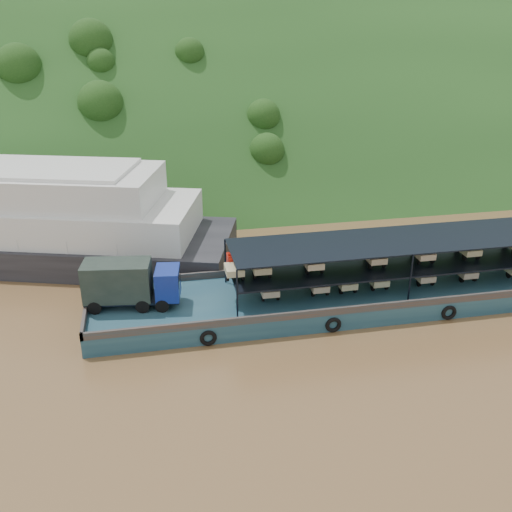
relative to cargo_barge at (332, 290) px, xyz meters
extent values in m
plane|color=brown|center=(-2.97, -0.86, -1.09)|extent=(160.00, 160.00, 0.00)
cube|color=#163312|center=(-2.97, 35.14, -1.09)|extent=(140.00, 39.60, 39.60)
cube|color=#133344|center=(0.92, -0.02, -0.49)|extent=(35.00, 7.00, 1.20)
cube|color=#592D19|center=(0.92, 3.38, 0.36)|extent=(35.00, 0.20, 0.50)
cube|color=#592D19|center=(0.92, -3.42, 0.36)|extent=(35.00, 0.20, 0.50)
cube|color=#592D19|center=(-16.48, -0.02, 0.36)|extent=(0.20, 7.00, 0.50)
torus|color=black|center=(-9.08, -3.57, -0.54)|extent=(1.06, 0.26, 1.06)
torus|color=black|center=(-1.08, -3.57, -0.54)|extent=(1.06, 0.26, 1.06)
torus|color=black|center=(6.92, -3.57, -0.54)|extent=(1.06, 0.26, 1.06)
cylinder|color=black|center=(-15.89, -0.31, 0.56)|extent=(0.92, 0.43, 0.89)
cylinder|color=black|center=(-15.64, 1.53, 0.56)|extent=(0.92, 0.43, 0.89)
cylinder|color=black|center=(-12.91, -0.72, 0.56)|extent=(0.92, 0.43, 0.89)
cylinder|color=black|center=(-12.65, 1.12, 0.56)|extent=(0.92, 0.43, 0.89)
cylinder|color=black|center=(-11.68, -0.89, 0.56)|extent=(0.92, 0.43, 0.89)
cylinder|color=black|center=(-11.42, 0.96, 0.56)|extent=(0.92, 0.43, 0.89)
cube|color=black|center=(-13.48, 0.30, 0.69)|extent=(6.23, 2.75, 0.18)
cube|color=navy|center=(-11.20, -0.01, 1.71)|extent=(1.78, 2.31, 1.95)
cube|color=black|center=(-10.45, -0.11, 2.06)|extent=(0.29, 1.76, 0.80)
cube|color=black|center=(-14.36, 0.42, 1.97)|extent=(4.50, 2.68, 2.48)
cube|color=black|center=(4.42, -0.02, 1.77)|extent=(23.00, 5.00, 0.12)
cube|color=black|center=(4.42, -0.02, 3.41)|extent=(23.00, 5.00, 0.08)
cylinder|color=black|center=(-7.08, -2.52, 1.76)|extent=(0.12, 0.12, 3.30)
cylinder|color=black|center=(-7.08, 2.48, 1.76)|extent=(0.12, 0.12, 3.30)
cylinder|color=black|center=(4.42, -2.52, 1.76)|extent=(0.12, 0.12, 3.30)
cylinder|color=black|center=(4.42, 2.48, 1.76)|extent=(0.12, 0.12, 3.30)
cylinder|color=black|center=(-4.59, 1.03, 0.37)|extent=(0.12, 0.52, 0.52)
cylinder|color=black|center=(-5.09, -0.77, 0.37)|extent=(0.14, 0.52, 0.52)
cylinder|color=black|center=(-4.09, -0.77, 0.37)|extent=(0.14, 0.52, 0.52)
cube|color=beige|center=(-4.59, -0.42, 0.71)|extent=(1.15, 1.50, 0.44)
cube|color=red|center=(-4.59, 0.73, 0.89)|extent=(0.55, 0.80, 0.80)
cube|color=red|center=(-4.59, 0.53, 1.39)|extent=(0.50, 0.10, 0.10)
cylinder|color=black|center=(-1.15, 1.03, 0.37)|extent=(0.12, 0.52, 0.52)
cylinder|color=black|center=(-1.65, -0.77, 0.37)|extent=(0.14, 0.52, 0.52)
cylinder|color=black|center=(-0.65, -0.77, 0.37)|extent=(0.14, 0.52, 0.52)
cube|color=beige|center=(-1.15, -0.42, 0.71)|extent=(1.15, 1.50, 0.44)
cube|color=red|center=(-1.15, 0.73, 0.89)|extent=(0.55, 0.80, 0.80)
cube|color=red|center=(-1.15, 0.53, 1.39)|extent=(0.50, 0.10, 0.10)
cylinder|color=black|center=(3.11, 1.03, 0.37)|extent=(0.12, 0.52, 0.52)
cylinder|color=black|center=(2.61, -0.77, 0.37)|extent=(0.14, 0.52, 0.52)
cylinder|color=black|center=(3.61, -0.77, 0.37)|extent=(0.14, 0.52, 0.52)
cube|color=beige|center=(3.11, -0.42, 0.71)|extent=(1.15, 1.50, 0.44)
cube|color=#B5260C|center=(3.11, 0.73, 0.89)|extent=(0.55, 0.80, 0.80)
cube|color=#B5260C|center=(3.11, 0.53, 1.39)|extent=(0.50, 0.10, 0.10)
cylinder|color=black|center=(6.52, 1.03, 0.37)|extent=(0.12, 0.52, 0.52)
cylinder|color=black|center=(6.02, -0.77, 0.37)|extent=(0.14, 0.52, 0.52)
cylinder|color=black|center=(7.02, -0.77, 0.37)|extent=(0.14, 0.52, 0.52)
cube|color=beige|center=(6.52, -0.42, 0.71)|extent=(1.15, 1.50, 0.44)
cube|color=#B0190B|center=(6.52, 0.73, 0.89)|extent=(0.55, 0.80, 0.80)
cube|color=#B0190B|center=(6.52, 0.53, 1.39)|extent=(0.50, 0.10, 0.10)
cylinder|color=black|center=(9.76, 1.03, 0.37)|extent=(0.12, 0.52, 0.52)
cylinder|color=black|center=(9.26, -0.77, 0.37)|extent=(0.14, 0.52, 0.52)
cylinder|color=black|center=(10.26, -0.77, 0.37)|extent=(0.14, 0.52, 0.52)
cube|color=beige|center=(9.76, -0.42, 0.71)|extent=(1.15, 1.50, 0.44)
cube|color=red|center=(9.76, 0.73, 0.89)|extent=(0.55, 0.80, 0.80)
cube|color=red|center=(9.76, 0.53, 1.39)|extent=(0.50, 0.10, 0.10)
cylinder|color=black|center=(13.46, 1.03, 0.37)|extent=(0.12, 0.52, 0.52)
cylinder|color=black|center=(12.96, -0.77, 0.37)|extent=(0.14, 0.52, 0.52)
cube|color=#BA2A0C|center=(13.46, 0.73, 0.89)|extent=(0.55, 0.80, 0.80)
cube|color=#BA2A0C|center=(13.46, 0.53, 1.39)|extent=(0.50, 0.10, 0.10)
cylinder|color=black|center=(0.83, 1.03, 0.37)|extent=(0.12, 0.52, 0.52)
cylinder|color=black|center=(0.33, -0.77, 0.37)|extent=(0.14, 0.52, 0.52)
cylinder|color=black|center=(1.33, -0.77, 0.37)|extent=(0.14, 0.52, 0.52)
cube|color=beige|center=(0.83, -0.42, 0.71)|extent=(1.15, 1.50, 0.44)
cube|color=#B5260C|center=(0.83, 0.73, 0.89)|extent=(0.55, 0.80, 0.80)
cube|color=#B5260C|center=(0.83, 0.53, 1.39)|extent=(0.50, 0.10, 0.10)
cylinder|color=black|center=(-5.15, 1.03, 2.09)|extent=(0.12, 0.52, 0.52)
cylinder|color=black|center=(-5.65, -0.77, 2.09)|extent=(0.14, 0.52, 0.52)
cylinder|color=black|center=(-4.65, -0.77, 2.09)|extent=(0.14, 0.52, 0.52)
cube|color=tan|center=(-5.15, -0.42, 2.43)|extent=(1.15, 1.50, 0.44)
cube|color=red|center=(-5.15, 0.73, 2.61)|extent=(0.55, 0.80, 0.80)
cube|color=red|center=(-5.15, 0.53, 3.11)|extent=(0.50, 0.10, 0.10)
cylinder|color=black|center=(-1.61, 1.03, 2.09)|extent=(0.12, 0.52, 0.52)
cylinder|color=black|center=(-2.11, -0.77, 2.09)|extent=(0.14, 0.52, 0.52)
cylinder|color=black|center=(-1.11, -0.77, 2.09)|extent=(0.14, 0.52, 0.52)
cube|color=beige|center=(-1.61, -0.42, 2.43)|extent=(1.15, 1.50, 0.44)
cube|color=#184191|center=(-1.61, 0.73, 2.61)|extent=(0.55, 0.80, 0.80)
cube|color=#184191|center=(-1.61, 0.53, 3.11)|extent=(0.50, 0.10, 0.10)
cylinder|color=black|center=(2.77, 1.03, 2.09)|extent=(0.12, 0.52, 0.52)
cylinder|color=black|center=(2.27, -0.77, 2.09)|extent=(0.14, 0.52, 0.52)
cylinder|color=black|center=(3.27, -0.77, 2.09)|extent=(0.14, 0.52, 0.52)
cube|color=#CBB68F|center=(2.77, -0.42, 2.43)|extent=(1.15, 1.50, 0.44)
cube|color=red|center=(2.77, 0.73, 2.61)|extent=(0.55, 0.80, 0.80)
cube|color=red|center=(2.77, 0.53, 3.11)|extent=(0.50, 0.10, 0.10)
cylinder|color=black|center=(6.29, 1.03, 2.09)|extent=(0.12, 0.52, 0.52)
cylinder|color=black|center=(5.79, -0.77, 2.09)|extent=(0.14, 0.52, 0.52)
cylinder|color=black|center=(6.79, -0.77, 2.09)|extent=(0.14, 0.52, 0.52)
cube|color=beige|center=(6.29, -0.42, 2.43)|extent=(1.15, 1.50, 0.44)
cube|color=#C6BF8C|center=(6.29, 0.73, 2.61)|extent=(0.55, 0.80, 0.80)
cube|color=#C6BF8C|center=(6.29, 0.53, 3.11)|extent=(0.50, 0.10, 0.10)
cylinder|color=black|center=(9.72, 1.03, 2.09)|extent=(0.12, 0.52, 0.52)
cylinder|color=black|center=(9.22, -0.77, 2.09)|extent=(0.14, 0.52, 0.52)
cylinder|color=black|center=(10.22, -0.77, 2.09)|extent=(0.14, 0.52, 0.52)
cube|color=#C4BD8B|center=(9.72, -0.42, 2.43)|extent=(1.15, 1.50, 0.44)
cube|color=beige|center=(9.72, 0.73, 2.61)|extent=(0.55, 0.80, 0.80)
cube|color=beige|center=(9.72, 0.53, 3.11)|extent=(0.50, 0.10, 0.10)
cylinder|color=black|center=(13.57, 1.03, 2.09)|extent=(0.12, 0.52, 0.52)
cube|color=beige|center=(13.57, 0.73, 2.61)|extent=(0.55, 0.80, 0.80)
cube|color=beige|center=(13.57, 0.53, 3.11)|extent=(0.50, 0.10, 0.10)
cylinder|color=black|center=(-6.92, 1.03, 2.09)|extent=(0.12, 0.52, 0.52)
cylinder|color=black|center=(-7.42, -0.77, 2.09)|extent=(0.14, 0.52, 0.52)
cylinder|color=black|center=(-6.42, -0.77, 2.09)|extent=(0.14, 0.52, 0.52)
cube|color=tan|center=(-6.92, -0.42, 2.43)|extent=(1.15, 1.50, 0.44)
cube|color=red|center=(-6.92, 0.73, 2.61)|extent=(0.55, 0.80, 0.80)
cube|color=red|center=(-6.92, 0.53, 3.11)|extent=(0.50, 0.10, 0.10)
cube|color=black|center=(-24.21, 13.55, 0.05)|extent=(39.14, 20.25, 2.28)
camera|label=1|loc=(-12.02, -33.32, 18.24)|focal=40.00mm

